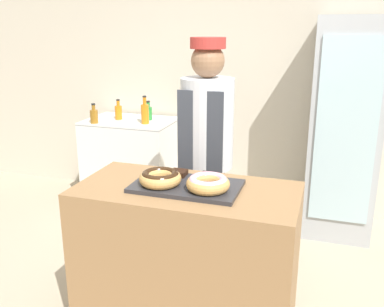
% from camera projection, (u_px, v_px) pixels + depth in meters
% --- Properties ---
extents(wall_back, '(8.00, 0.06, 2.70)m').
position_uv_depth(wall_back, '(254.00, 77.00, 4.29)').
color(wall_back, beige).
rests_on(wall_back, ground_plane).
extents(display_counter, '(1.29, 0.64, 0.94)m').
position_uv_depth(display_counter, '(187.00, 260.00, 2.60)').
color(display_counter, '#997047').
rests_on(display_counter, ground_plane).
extents(serving_tray, '(0.62, 0.37, 0.02)m').
position_uv_depth(serving_tray, '(187.00, 186.00, 2.47)').
color(serving_tray, '#2D2D33').
rests_on(serving_tray, display_counter).
extents(donut_chocolate_glaze, '(0.24, 0.24, 0.08)m').
position_uv_depth(donut_chocolate_glaze, '(160.00, 177.00, 2.45)').
color(donut_chocolate_glaze, tan).
rests_on(donut_chocolate_glaze, serving_tray).
extents(donut_light_glaze, '(0.24, 0.24, 0.08)m').
position_uv_depth(donut_light_glaze, '(208.00, 183.00, 2.36)').
color(donut_light_glaze, tan).
rests_on(donut_light_glaze, serving_tray).
extents(brownie_back_left, '(0.09, 0.09, 0.03)m').
position_uv_depth(brownie_back_left, '(179.00, 173.00, 2.60)').
color(brownie_back_left, black).
rests_on(brownie_back_left, serving_tray).
extents(brownie_back_right, '(0.09, 0.09, 0.03)m').
position_uv_depth(brownie_back_right, '(208.00, 176.00, 2.54)').
color(brownie_back_right, black).
rests_on(brownie_back_right, serving_tray).
extents(baker_person, '(0.38, 0.38, 1.77)m').
position_uv_depth(baker_person, '(207.00, 156.00, 3.10)').
color(baker_person, '#4C4C51').
rests_on(baker_person, ground_plane).
extents(beverage_fridge, '(0.58, 0.67, 1.93)m').
position_uv_depth(beverage_fridge, '(344.00, 129.00, 3.78)').
color(beverage_fridge, '#ADB2B7').
rests_on(beverage_fridge, ground_plane).
extents(chest_freezer, '(0.91, 0.63, 0.91)m').
position_uv_depth(chest_freezer, '(132.00, 161.00, 4.56)').
color(chest_freezer, white).
rests_on(chest_freezer, ground_plane).
extents(bottle_green, '(0.08, 0.08, 0.20)m').
position_uv_depth(bottle_green, '(148.00, 113.00, 4.41)').
color(bottle_green, '#2D8C38').
rests_on(bottle_green, chest_freezer).
extents(bottle_orange, '(0.07, 0.07, 0.21)m').
position_uv_depth(bottle_orange, '(118.00, 112.00, 4.43)').
color(bottle_orange, orange).
rests_on(bottle_orange, chest_freezer).
extents(bottle_amber, '(0.08, 0.08, 0.20)m').
position_uv_depth(bottle_amber, '(94.00, 116.00, 4.26)').
color(bottle_amber, '#99661E').
rests_on(bottle_amber, chest_freezer).
extents(bottle_orange_b, '(0.08, 0.08, 0.28)m').
position_uv_depth(bottle_orange_b, '(145.00, 113.00, 4.23)').
color(bottle_orange_b, orange).
rests_on(bottle_orange_b, chest_freezer).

